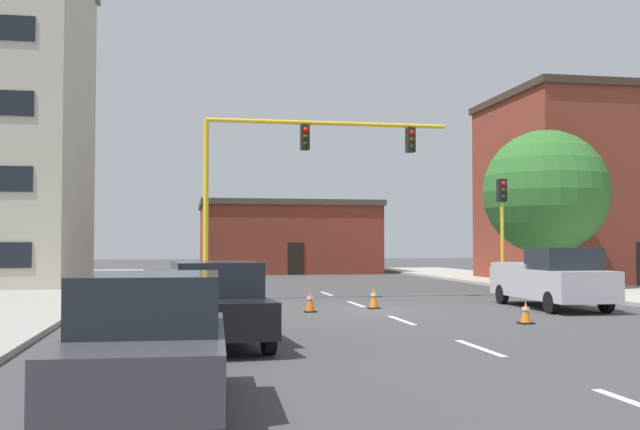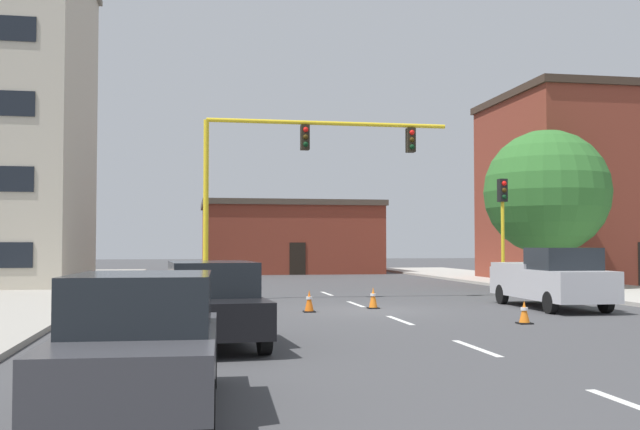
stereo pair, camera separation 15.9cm
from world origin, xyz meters
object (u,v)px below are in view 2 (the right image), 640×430
object	(u,v)px
traffic_light_pole_right	(503,210)
pickup_truck_silver	(551,279)
sedan_black_near_left	(212,303)
traffic_cone_roadside_b	(309,301)
traffic_signal_gantry	(243,238)
traffic_cone_roadside_c	(524,312)
sedan_dark_gray_mid_left	(141,342)
tree_right_mid	(547,192)
traffic_cone_roadside_a	(373,298)

from	to	relation	value
traffic_light_pole_right	pickup_truck_silver	size ratio (longest dim) A/B	0.88
sedan_black_near_left	pickup_truck_silver	bearing A→B (deg)	31.61
traffic_light_pole_right	traffic_cone_roadside_b	world-z (taller)	traffic_light_pole_right
traffic_signal_gantry	traffic_cone_roadside_c	size ratio (longest dim) A/B	16.61
sedan_dark_gray_mid_left	traffic_cone_roadside_b	bearing A→B (deg)	71.95
traffic_cone_roadside_b	traffic_cone_roadside_c	world-z (taller)	traffic_cone_roadside_b
sedan_dark_gray_mid_left	traffic_cone_roadside_c	bearing A→B (deg)	43.22
traffic_light_pole_right	pickup_truck_silver	distance (m)	6.71
traffic_cone_roadside_b	traffic_cone_roadside_c	xyz separation A→B (m)	(5.07, -4.26, -0.04)
sedan_dark_gray_mid_left	traffic_cone_roadside_b	size ratio (longest dim) A/B	6.65
sedan_dark_gray_mid_left	traffic_cone_roadside_b	xyz separation A→B (m)	(4.24, 13.01, -0.55)
tree_right_mid	traffic_cone_roadside_c	xyz separation A→B (m)	(-7.44, -13.14, -4.18)
tree_right_mid	sedan_dark_gray_mid_left	world-z (taller)	tree_right_mid
traffic_cone_roadside_c	traffic_cone_roadside_b	bearing A→B (deg)	139.92
tree_right_mid	pickup_truck_silver	bearing A→B (deg)	-116.61
pickup_truck_silver	traffic_signal_gantry	bearing A→B (deg)	152.01
traffic_signal_gantry	sedan_dark_gray_mid_left	xyz separation A→B (m)	(-2.54, -18.11, -1.43)
sedan_black_near_left	tree_right_mid	bearing A→B (deg)	45.29
traffic_signal_gantry	tree_right_mid	world-z (taller)	tree_right_mid
sedan_black_near_left	traffic_cone_roadside_b	size ratio (longest dim) A/B	6.74
traffic_light_pole_right	tree_right_mid	xyz separation A→B (m)	(3.42, 2.84, 0.96)
traffic_signal_gantry	sedan_black_near_left	world-z (taller)	traffic_signal_gantry
pickup_truck_silver	traffic_cone_roadside_c	xyz separation A→B (m)	(-2.95, -4.20, -0.67)
traffic_light_pole_right	traffic_cone_roadside_a	xyz separation A→B (m)	(-6.83, -5.16, -3.18)
traffic_signal_gantry	sedan_black_near_left	size ratio (longest dim) A/B	2.21
traffic_cone_roadside_b	traffic_cone_roadside_c	size ratio (longest dim) A/B	1.12
sedan_dark_gray_mid_left	traffic_cone_roadside_c	world-z (taller)	sedan_dark_gray_mid_left
sedan_black_near_left	traffic_cone_roadside_c	xyz separation A→B (m)	(8.25, 2.70, -0.59)
traffic_light_pole_right	traffic_cone_roadside_a	bearing A→B (deg)	-142.91
traffic_signal_gantry	traffic_cone_roadside_b	size ratio (longest dim) A/B	14.88
pickup_truck_silver	traffic_cone_roadside_a	distance (m)	5.87
sedan_black_near_left	traffic_cone_roadside_b	xyz separation A→B (m)	(3.18, 6.96, -0.55)
sedan_dark_gray_mid_left	traffic_cone_roadside_b	distance (m)	13.69
traffic_light_pole_right	sedan_dark_gray_mid_left	size ratio (longest dim) A/B	1.05
pickup_truck_silver	sedan_black_near_left	xyz separation A→B (m)	(-11.20, -6.89, -0.09)
traffic_cone_roadside_a	traffic_cone_roadside_b	size ratio (longest dim) A/B	1.02
traffic_light_pole_right	sedan_dark_gray_mid_left	xyz separation A→B (m)	(-13.33, -19.05, -2.64)
traffic_light_pole_right	tree_right_mid	distance (m)	4.54
sedan_black_near_left	traffic_cone_roadside_c	distance (m)	8.70
sedan_black_near_left	traffic_cone_roadside_b	distance (m)	7.67
sedan_black_near_left	traffic_cone_roadside_c	world-z (taller)	sedan_black_near_left
sedan_dark_gray_mid_left	traffic_cone_roadside_b	world-z (taller)	sedan_dark_gray_mid_left
traffic_signal_gantry	sedan_black_near_left	xyz separation A→B (m)	(-1.48, -12.06, -1.43)
traffic_light_pole_right	traffic_cone_roadside_c	distance (m)	11.53
pickup_truck_silver	traffic_cone_roadside_c	size ratio (longest dim) A/B	8.84
traffic_cone_roadside_a	sedan_dark_gray_mid_left	bearing A→B (deg)	-115.07
traffic_light_pole_right	sedan_black_near_left	bearing A→B (deg)	-133.33
tree_right_mid	pickup_truck_silver	distance (m)	10.61
traffic_cone_roadside_b	sedan_black_near_left	bearing A→B (deg)	-114.55
traffic_signal_gantry	sedan_dark_gray_mid_left	world-z (taller)	traffic_signal_gantry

